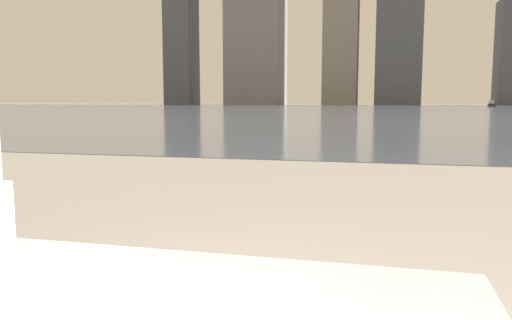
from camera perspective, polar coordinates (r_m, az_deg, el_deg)
name	(u,v)px	position (r m, az deg, el deg)	size (l,w,h in m)	color
harbor_water	(377,108)	(61.91, 13.71, 5.77)	(180.00, 110.00, 0.01)	slate
harbor_boat_3	(492,104)	(86.10, 25.33, 5.78)	(1.30, 2.89, 1.05)	#2D2D33
skyline_tower_1	(256,23)	(123.05, 0.01, 15.39)	(13.11, 11.18, 38.75)	slate
skyline_tower_4	(512,53)	(121.21, 27.24, 10.82)	(6.07, 7.27, 22.09)	#4C515B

